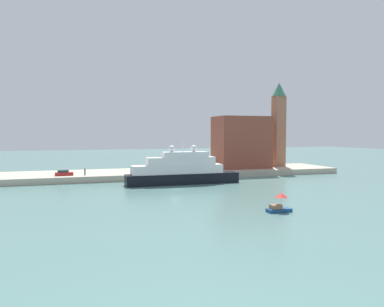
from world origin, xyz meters
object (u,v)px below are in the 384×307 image
object	(u,v)px
large_yacht	(181,171)
harbor_building	(241,142)
bell_tower	(279,121)
mooring_bollard	(188,171)
person_figure	(85,172)
parked_car	(64,173)
small_motorboat	(279,204)

from	to	relation	value
large_yacht	harbor_building	distance (m)	30.93
harbor_building	bell_tower	distance (m)	15.26
harbor_building	bell_tower	size ratio (longest dim) A/B	0.60
harbor_building	mooring_bollard	xyz separation A→B (m)	(-19.83, -8.58, -7.49)
bell_tower	person_figure	size ratio (longest dim) A/B	14.52
large_yacht	bell_tower	world-z (taller)	bell_tower
person_figure	large_yacht	bearing A→B (deg)	-28.61
harbor_building	parked_car	bearing A→B (deg)	-173.93
large_yacht	mooring_bollard	size ratio (longest dim) A/B	41.55
small_motorboat	parked_car	distance (m)	57.81
parked_car	person_figure	xyz separation A→B (m)	(5.03, -0.61, 0.26)
parked_car	small_motorboat	bearing A→B (deg)	-55.60
bell_tower	mooring_bollard	size ratio (longest dim) A/B	40.14
person_figure	harbor_building	bearing A→B (deg)	7.46
small_motorboat	parked_car	world-z (taller)	parked_car
large_yacht	harbor_building	bearing A→B (deg)	36.49
bell_tower	parked_car	bearing A→B (deg)	-174.02
harbor_building	person_figure	bearing A→B (deg)	-172.54
large_yacht	parked_car	world-z (taller)	large_yacht
small_motorboat	person_figure	distance (m)	54.61
harbor_building	parked_car	xyz separation A→B (m)	(-51.30, -5.45, -7.23)
harbor_building	parked_car	distance (m)	52.09
parked_car	person_figure	bearing A→B (deg)	-6.87
person_figure	mooring_bollard	bearing A→B (deg)	-5.44
large_yacht	small_motorboat	bearing A→B (deg)	-80.77
large_yacht	bell_tower	xyz separation A→B (m)	(38.06, 19.37, 12.85)
small_motorboat	large_yacht	bearing A→B (deg)	99.23
large_yacht	small_motorboat	world-z (taller)	large_yacht
harbor_building	mooring_bollard	distance (m)	22.87
large_yacht	harbor_building	world-z (taller)	harbor_building
small_motorboat	mooring_bollard	world-z (taller)	small_motorboat
parked_car	bell_tower	bearing A→B (deg)	5.98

